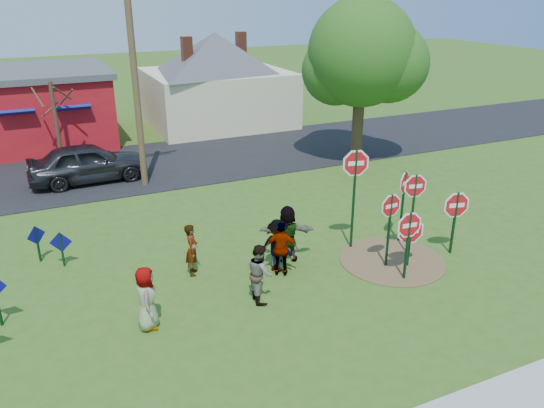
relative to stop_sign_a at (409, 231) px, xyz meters
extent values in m
plane|color=#325919|center=(-4.14, 2.04, -1.52)|extent=(120.00, 120.00, 0.00)
cube|color=black|center=(-4.14, 13.54, -1.50)|extent=(120.00, 7.50, 0.04)
cylinder|color=brown|center=(0.36, 1.04, -1.50)|extent=(3.20, 3.20, 0.03)
cube|color=maroon|center=(-9.64, 20.04, 0.28)|extent=(9.00, 7.00, 3.60)
cube|color=#4C4C51|center=(-9.64, 20.04, 2.23)|extent=(9.40, 7.40, 0.30)
cube|color=navy|center=(-9.64, 16.44, 0.88)|extent=(1.60, 0.78, 0.45)
cube|color=navy|center=(-7.14, 16.44, 0.88)|extent=(1.60, 0.78, 0.45)
cube|color=beige|center=(1.36, 20.04, 0.08)|extent=(8.00, 7.00, 3.20)
pyramid|color=#4C4C51|center=(1.36, 20.04, 3.88)|extent=(9.40, 9.40, 2.20)
cube|color=brown|center=(-0.64, 19.04, 3.08)|extent=(0.55, 0.55, 1.40)
cube|color=brown|center=(3.36, 21.04, 3.08)|extent=(0.55, 0.55, 1.40)
cube|color=#0E3418|center=(0.00, 0.00, -0.48)|extent=(0.06, 0.07, 2.07)
cylinder|color=white|center=(0.00, 0.00, 0.18)|extent=(1.02, 0.10, 1.03)
cylinder|color=#B61017|center=(0.00, 0.00, 0.18)|extent=(0.88, 0.09, 0.89)
cube|color=white|center=(0.00, 0.00, 0.18)|extent=(0.45, 0.04, 0.13)
cube|color=#0E3418|center=(-0.31, 2.33, 0.11)|extent=(0.08, 0.09, 3.26)
cylinder|color=white|center=(-0.31, 2.33, 1.33)|extent=(1.11, 0.29, 1.14)
cylinder|color=#B61017|center=(-0.31, 2.33, 1.33)|extent=(0.96, 0.26, 0.98)
cube|color=white|center=(-0.31, 2.33, 1.33)|extent=(0.49, 0.13, 0.14)
cylinder|color=gold|center=(-0.31, 2.33, 1.33)|extent=(1.11, 0.29, 1.14)
cube|color=#0E3418|center=(1.02, 1.12, -0.18)|extent=(0.06, 0.07, 2.66)
cylinder|color=white|center=(1.02, 1.12, 0.80)|extent=(0.95, 0.22, 0.97)
cylinder|color=#B61017|center=(1.02, 1.12, 0.80)|extent=(0.82, 0.20, 0.84)
cube|color=white|center=(1.02, 1.12, 0.80)|extent=(0.42, 0.10, 0.12)
cube|color=#0E3418|center=(1.40, 2.08, -0.31)|extent=(0.08, 0.08, 2.42)
cylinder|color=white|center=(1.40, 2.08, 0.54)|extent=(0.86, 0.53, 1.00)
cylinder|color=#B61017|center=(1.40, 2.08, 0.54)|extent=(0.75, 0.46, 0.86)
cube|color=white|center=(1.40, 2.08, 0.54)|extent=(0.38, 0.23, 0.12)
cylinder|color=gold|center=(1.40, 2.08, 0.54)|extent=(0.86, 0.52, 1.00)
cube|color=#0E3418|center=(0.57, 0.58, -0.74)|extent=(0.07, 0.09, 1.56)
cylinder|color=white|center=(0.57, 0.58, -0.36)|extent=(1.09, 0.27, 1.11)
cylinder|color=#B61017|center=(0.57, 0.58, -0.36)|extent=(0.94, 0.24, 0.96)
cube|color=white|center=(0.57, 0.58, -0.36)|extent=(0.48, 0.12, 0.14)
cube|color=#0E3418|center=(2.34, 0.71, -0.50)|extent=(0.08, 0.09, 2.04)
cylinder|color=white|center=(2.34, 0.71, 0.11)|extent=(1.10, 0.28, 1.13)
cylinder|color=#B61017|center=(2.34, 0.71, 0.11)|extent=(0.95, 0.24, 0.97)
cube|color=white|center=(2.34, 0.71, 0.11)|extent=(0.48, 0.12, 0.14)
cylinder|color=gold|center=(2.34, 0.71, 0.11)|extent=(1.10, 0.27, 1.13)
cube|color=#0E3418|center=(-0.01, 0.86, -0.37)|extent=(0.05, 0.07, 2.30)
cylinder|color=white|center=(-0.01, 0.86, 0.44)|extent=(0.95, 0.09, 0.95)
cylinder|color=#B61017|center=(-0.01, 0.86, 0.44)|extent=(0.82, 0.08, 0.82)
cube|color=white|center=(-0.01, 0.86, 0.44)|extent=(0.42, 0.04, 0.12)
cube|color=#0E3418|center=(-8.81, 4.85, -0.96)|extent=(0.06, 0.07, 1.11)
cube|color=#0C0B65|center=(-8.81, 4.85, -0.72)|extent=(0.63, 0.17, 0.65)
cube|color=#0E3418|center=(-9.44, 5.48, -0.93)|extent=(0.07, 0.08, 1.17)
cube|color=#0C0B65|center=(-9.44, 5.48, -0.64)|extent=(0.53, 0.35, 0.62)
imported|color=#41578E|center=(-7.17, 0.71, -0.69)|extent=(0.67, 0.89, 1.64)
imported|color=#1E7154|center=(-5.41, 2.81, -0.73)|extent=(0.55, 0.67, 1.57)
imported|color=#96583F|center=(-4.18, 0.73, -0.71)|extent=(0.68, 0.83, 1.62)
imported|color=#2E2F33|center=(-3.09, 1.97, -0.70)|extent=(1.04, 1.21, 1.62)
imported|color=#4C2D60|center=(-3.08, 1.69, -0.69)|extent=(1.03, 0.85, 1.65)
imported|color=#195132|center=(-2.54, 2.43, -0.63)|extent=(1.72, 1.09, 1.78)
imported|color=#323238|center=(-7.14, 12.31, -0.65)|extent=(4.93, 2.10, 1.66)
cylinder|color=#4C3823|center=(-5.09, 10.93, 2.78)|extent=(0.27, 0.27, 8.58)
cylinder|color=#382819|center=(4.77, 9.93, 0.53)|extent=(0.52, 0.52, 4.09)
sphere|color=#255115|center=(4.77, 9.93, 3.59)|extent=(4.83, 4.83, 4.83)
sphere|color=#255115|center=(5.88, 9.37, 3.13)|extent=(3.53, 3.53, 3.53)
sphere|color=#255115|center=(3.93, 10.67, 2.76)|extent=(3.16, 3.16, 3.16)
cylinder|color=#382819|center=(-8.04, 15.35, 0.44)|extent=(0.18, 0.18, 3.91)
camera|label=1|loc=(-8.96, -10.50, 6.23)|focal=35.00mm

